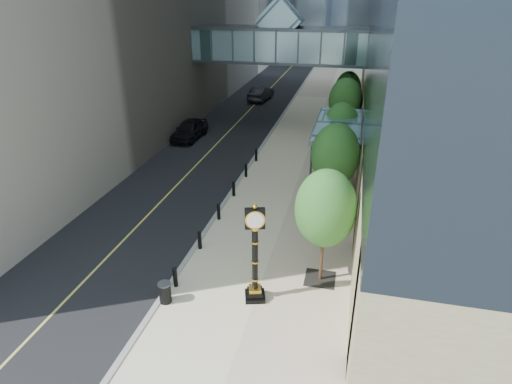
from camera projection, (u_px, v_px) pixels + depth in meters
ground at (227, 311)px, 17.93m from camera, size 320.00×320.00×0.00m
road at (264, 95)px, 54.54m from camera, size 8.00×180.00×0.02m
sidewalk at (327, 98)px, 52.89m from camera, size 8.00×180.00×0.06m
curb at (295, 96)px, 53.71m from camera, size 0.25×180.00×0.07m
skywalk at (280, 42)px, 39.86m from camera, size 17.00×4.20×5.80m
entrance_canopy at (338, 126)px, 27.73m from camera, size 3.00×8.00×4.38m
bollard_row at (227, 200)px, 26.18m from camera, size 0.20×16.20×0.90m
street_trees at (341, 126)px, 29.34m from camera, size 2.76×28.57×5.68m
street_clock at (255, 260)px, 17.73m from camera, size 1.06×1.06×4.56m
trash_bin at (165, 293)px, 18.17m from camera, size 0.59×0.59×0.90m
pedestrian at (340, 201)px, 25.36m from camera, size 0.66×0.55×1.56m
car_near at (189, 130)px, 38.13m from camera, size 2.22×5.06×1.69m
car_far at (261, 93)px, 51.51m from camera, size 2.35×5.24×1.67m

